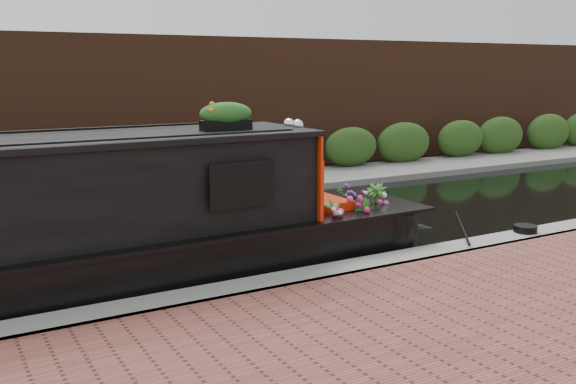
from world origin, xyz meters
TOP-DOWN VIEW (x-y plane):
  - ground at (0.00, 0.00)m, footprint 80.00×80.00m
  - near_bank_coping at (0.00, -3.30)m, footprint 40.00×0.60m
  - far_bank_path at (0.00, 4.20)m, footprint 40.00×2.40m
  - far_hedge at (0.00, 5.10)m, footprint 40.00×1.10m
  - far_brick_wall at (0.00, 7.20)m, footprint 40.00×1.00m
  - narrowboat at (-3.55, -1.84)m, footprint 12.09×2.34m
  - rope_fender at (2.94, -1.84)m, footprint 0.35×0.39m
  - coiled_mooring_rope at (4.56, -3.22)m, footprint 0.41×0.41m

SIDE VIEW (x-z plane):
  - ground at x=0.00m, z-range 0.00..0.00m
  - near_bank_coping at x=0.00m, z-range -0.25..0.25m
  - far_bank_path at x=0.00m, z-range -0.17..0.17m
  - far_hedge at x=0.00m, z-range -1.40..1.40m
  - far_brick_wall at x=0.00m, z-range -4.00..4.00m
  - rope_fender at x=2.94m, z-range 0.00..0.35m
  - coiled_mooring_rope at x=4.56m, z-range 0.25..0.37m
  - narrowboat at x=-3.55m, z-range -0.57..2.26m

